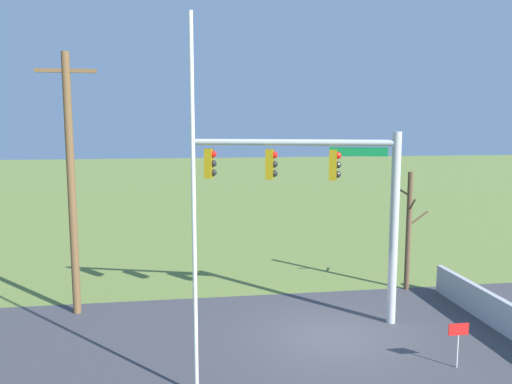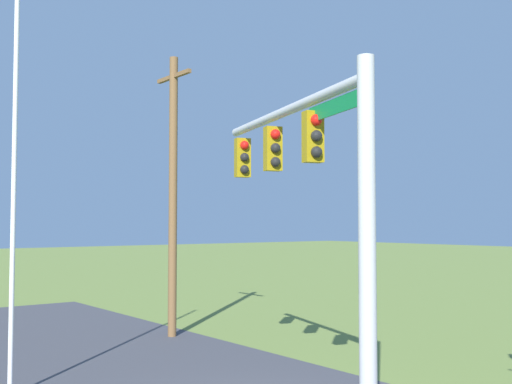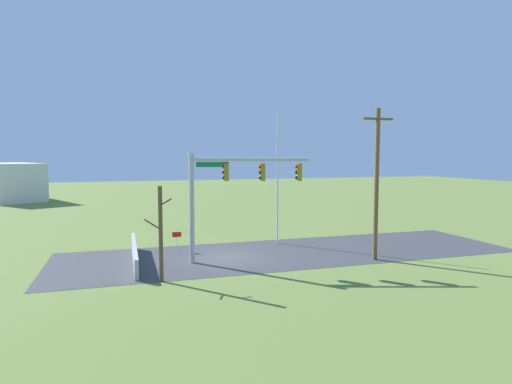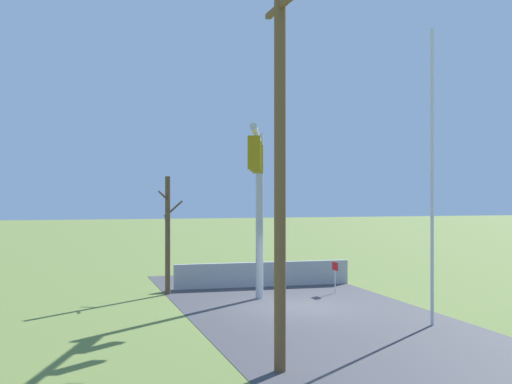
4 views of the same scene
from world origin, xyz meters
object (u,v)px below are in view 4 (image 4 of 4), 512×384
object	(u,v)px
bare_tree	(168,234)
flagpole	(432,177)
open_sign	(335,270)
signal_mast	(258,180)
utility_pole	(280,168)

from	to	relation	value
bare_tree	flagpole	bearing A→B (deg)	-141.25
bare_tree	open_sign	distance (m)	6.66
flagpole	bare_tree	size ratio (longest dim) A/B	1.93
flagpole	bare_tree	world-z (taller)	flagpole
flagpole	open_sign	distance (m)	7.66
signal_mast	utility_pole	world-z (taller)	utility_pole
flagpole	signal_mast	bearing A→B (deg)	42.98
utility_pole	open_sign	world-z (taller)	utility_pole
flagpole	utility_pole	xyz separation A→B (m)	(-3.82, 5.91, 0.09)
open_sign	flagpole	bearing A→B (deg)	-177.18
signal_mast	flagpole	distance (m)	6.05
flagpole	utility_pole	size ratio (longest dim) A/B	1.02
flagpole	bare_tree	xyz separation A→B (m)	(8.30, 6.66, -2.05)
open_sign	signal_mast	bearing A→B (deg)	122.23
signal_mast	bare_tree	bearing A→B (deg)	33.24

